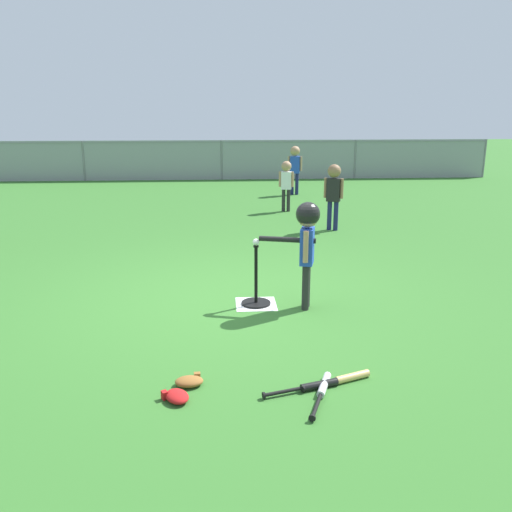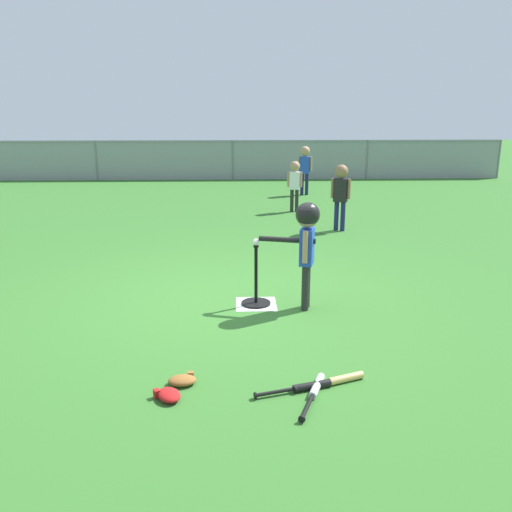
{
  "view_description": "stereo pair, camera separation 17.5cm",
  "coord_description": "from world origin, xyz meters",
  "px_view_note": "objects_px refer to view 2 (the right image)",
  "views": [
    {
      "loc": [
        -0.06,
        -5.74,
        2.09
      ],
      "look_at": [
        0.31,
        -0.18,
        0.55
      ],
      "focal_mm": 37.9,
      "sensor_mm": 36.0,
      "label": 1
    },
    {
      "loc": [
        0.11,
        -5.74,
        2.09
      ],
      "look_at": [
        0.31,
        -0.18,
        0.55
      ],
      "focal_mm": 37.9,
      "sensor_mm": 36.0,
      "label": 2
    }
  ],
  "objects_px": {
    "fielder_near_left": "(305,164)",
    "glove_near_bats": "(168,395)",
    "spare_bat_silver": "(315,390)",
    "spare_bat_black": "(304,387)",
    "batter_child": "(306,234)",
    "batting_tee": "(256,295)",
    "baseball_on_tee": "(256,242)",
    "fielder_near_right": "(341,189)",
    "spare_bat_wood": "(339,380)",
    "fielder_deep_left": "(295,179)",
    "glove_by_plate": "(183,380)"
  },
  "relations": [
    {
      "from": "batter_child",
      "to": "baseball_on_tee",
      "type": "bearing_deg",
      "value": 164.84
    },
    {
      "from": "spare_bat_wood",
      "to": "batter_child",
      "type": "bearing_deg",
      "value": 92.44
    },
    {
      "from": "fielder_near_left",
      "to": "spare_bat_black",
      "type": "bearing_deg",
      "value": -96.96
    },
    {
      "from": "baseball_on_tee",
      "to": "fielder_deep_left",
      "type": "relative_size",
      "value": 0.07
    },
    {
      "from": "batting_tee",
      "to": "batter_child",
      "type": "distance_m",
      "value": 0.9
    },
    {
      "from": "fielder_near_right",
      "to": "spare_bat_wood",
      "type": "relative_size",
      "value": 1.96
    },
    {
      "from": "spare_bat_black",
      "to": "spare_bat_wood",
      "type": "bearing_deg",
      "value": 20.14
    },
    {
      "from": "fielder_deep_left",
      "to": "fielder_near_left",
      "type": "xyz_separation_m",
      "value": [
        0.47,
        2.18,
        0.09
      ]
    },
    {
      "from": "spare_bat_black",
      "to": "baseball_on_tee",
      "type": "bearing_deg",
      "value": 99.05
    },
    {
      "from": "batting_tee",
      "to": "glove_near_bats",
      "type": "bearing_deg",
      "value": -110.04
    },
    {
      "from": "spare_bat_silver",
      "to": "baseball_on_tee",
      "type": "bearing_deg",
      "value": 101.04
    },
    {
      "from": "spare_bat_silver",
      "to": "spare_bat_wood",
      "type": "height_order",
      "value": "same"
    },
    {
      "from": "fielder_deep_left",
      "to": "batter_child",
      "type": "bearing_deg",
      "value": -94.77
    },
    {
      "from": "batter_child",
      "to": "fielder_near_right",
      "type": "relative_size",
      "value": 1.0
    },
    {
      "from": "fielder_near_right",
      "to": "spare_bat_silver",
      "type": "bearing_deg",
      "value": -102.3
    },
    {
      "from": "spare_bat_silver",
      "to": "spare_bat_black",
      "type": "height_order",
      "value": "same"
    },
    {
      "from": "batting_tee",
      "to": "fielder_near_right",
      "type": "bearing_deg",
      "value": 66.27
    },
    {
      "from": "batter_child",
      "to": "glove_near_bats",
      "type": "distance_m",
      "value": 2.35
    },
    {
      "from": "batting_tee",
      "to": "fielder_near_left",
      "type": "height_order",
      "value": "fielder_near_left"
    },
    {
      "from": "fielder_near_left",
      "to": "glove_near_bats",
      "type": "relative_size",
      "value": 4.38
    },
    {
      "from": "fielder_deep_left",
      "to": "spare_bat_silver",
      "type": "relative_size",
      "value": 1.64
    },
    {
      "from": "batting_tee",
      "to": "spare_bat_wood",
      "type": "height_order",
      "value": "batting_tee"
    },
    {
      "from": "baseball_on_tee",
      "to": "fielder_near_left",
      "type": "height_order",
      "value": "fielder_near_left"
    },
    {
      "from": "fielder_deep_left",
      "to": "spare_bat_black",
      "type": "relative_size",
      "value": 1.7
    },
    {
      "from": "batting_tee",
      "to": "fielder_near_left",
      "type": "relative_size",
      "value": 0.57
    },
    {
      "from": "batting_tee",
      "to": "batter_child",
      "type": "relative_size",
      "value": 0.58
    },
    {
      "from": "fielder_near_right",
      "to": "spare_bat_black",
      "type": "xyz_separation_m",
      "value": [
        -1.28,
        -5.48,
        -0.71
      ]
    },
    {
      "from": "batter_child",
      "to": "fielder_deep_left",
      "type": "relative_size",
      "value": 1.12
    },
    {
      "from": "fielder_deep_left",
      "to": "glove_near_bats",
      "type": "height_order",
      "value": "fielder_deep_left"
    },
    {
      "from": "batting_tee",
      "to": "batter_child",
      "type": "xyz_separation_m",
      "value": [
        0.52,
        -0.14,
        0.72
      ]
    },
    {
      "from": "baseball_on_tee",
      "to": "fielder_near_left",
      "type": "distance_m",
      "value": 7.73
    },
    {
      "from": "spare_bat_silver",
      "to": "fielder_near_left",
      "type": "bearing_deg",
      "value": 83.53
    },
    {
      "from": "baseball_on_tee",
      "to": "fielder_deep_left",
      "type": "height_order",
      "value": "fielder_deep_left"
    },
    {
      "from": "spare_bat_silver",
      "to": "spare_bat_black",
      "type": "relative_size",
      "value": 1.03
    },
    {
      "from": "batting_tee",
      "to": "fielder_near_right",
      "type": "height_order",
      "value": "fielder_near_right"
    },
    {
      "from": "spare_bat_silver",
      "to": "spare_bat_wood",
      "type": "xyz_separation_m",
      "value": [
        0.21,
        0.15,
        0.0
      ]
    },
    {
      "from": "fielder_deep_left",
      "to": "spare_bat_wood",
      "type": "distance_m",
      "value": 7.23
    },
    {
      "from": "batting_tee",
      "to": "baseball_on_tee",
      "type": "relative_size",
      "value": 9.01
    },
    {
      "from": "spare_bat_wood",
      "to": "spare_bat_black",
      "type": "height_order",
      "value": "same"
    },
    {
      "from": "fielder_near_right",
      "to": "fielder_near_left",
      "type": "height_order",
      "value": "fielder_near_left"
    },
    {
      "from": "fielder_near_left",
      "to": "fielder_near_right",
      "type": "bearing_deg",
      "value": -88.19
    },
    {
      "from": "batter_child",
      "to": "fielder_near_left",
      "type": "height_order",
      "value": "fielder_near_left"
    },
    {
      "from": "batting_tee",
      "to": "spare_bat_silver",
      "type": "relative_size",
      "value": 1.06
    },
    {
      "from": "glove_by_plate",
      "to": "glove_near_bats",
      "type": "distance_m",
      "value": 0.24
    },
    {
      "from": "fielder_deep_left",
      "to": "fielder_near_left",
      "type": "height_order",
      "value": "fielder_near_left"
    },
    {
      "from": "baseball_on_tee",
      "to": "fielder_near_left",
      "type": "relative_size",
      "value": 0.06
    },
    {
      "from": "baseball_on_tee",
      "to": "spare_bat_black",
      "type": "bearing_deg",
      "value": -80.95
    },
    {
      "from": "fielder_near_left",
      "to": "glove_by_plate",
      "type": "xyz_separation_m",
      "value": [
        -2.09,
        -9.35,
        -0.72
      ]
    },
    {
      "from": "spare_bat_silver",
      "to": "glove_near_bats",
      "type": "bearing_deg",
      "value": -177.85
    },
    {
      "from": "batting_tee",
      "to": "spare_bat_wood",
      "type": "xyz_separation_m",
      "value": [
        0.59,
        -1.78,
        -0.08
      ]
    }
  ]
}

